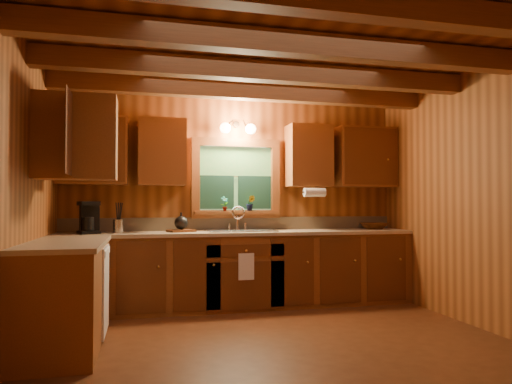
{
  "coord_description": "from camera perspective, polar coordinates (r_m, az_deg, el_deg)",
  "views": [
    {
      "loc": [
        -1.14,
        -3.89,
        1.22
      ],
      "look_at": [
        0.0,
        0.8,
        1.35
      ],
      "focal_mm": 32.8,
      "sensor_mm": 36.0,
      "label": 1
    }
  ],
  "objects": [
    {
      "name": "room",
      "position": [
        4.06,
        2.66,
        -0.41
      ],
      "size": [
        4.2,
        4.2,
        4.2
      ],
      "color": "#4D2812",
      "rests_on": "ground"
    },
    {
      "name": "ceiling_beams",
      "position": [
        4.25,
        2.64,
        15.84
      ],
      "size": [
        4.2,
        2.54,
        0.18
      ],
      "color": "brown",
      "rests_on": "room"
    },
    {
      "name": "base_cabinets",
      "position": [
        5.28,
        -6.57,
        -10.14
      ],
      "size": [
        4.2,
        2.22,
        0.86
      ],
      "color": "brown",
      "rests_on": "ground"
    },
    {
      "name": "countertop",
      "position": [
        5.24,
        -6.41,
        -5.25
      ],
      "size": [
        4.2,
        2.24,
        0.04
      ],
      "color": "tan",
      "rests_on": "base_cabinets"
    },
    {
      "name": "backsplash",
      "position": [
        5.89,
        -2.49,
        -3.87
      ],
      "size": [
        4.2,
        0.02,
        0.16
      ],
      "primitive_type": "cube",
      "color": "tan",
      "rests_on": "room"
    },
    {
      "name": "dishwasher_panel",
      "position": [
        4.65,
        -17.87,
        -11.25
      ],
      "size": [
        0.02,
        0.6,
        0.8
      ],
      "primitive_type": "cube",
      "color": "white",
      "rests_on": "base_cabinets"
    },
    {
      "name": "upper_cabinets",
      "position": [
        5.38,
        -7.45,
        5.09
      ],
      "size": [
        4.19,
        1.77,
        0.78
      ],
      "color": "brown",
      "rests_on": "room"
    },
    {
      "name": "window",
      "position": [
        5.88,
        -2.45,
        1.47
      ],
      "size": [
        1.12,
        0.08,
        1.0
      ],
      "color": "brown",
      "rests_on": "room"
    },
    {
      "name": "window_sill",
      "position": [
        5.83,
        -2.37,
        -2.52
      ],
      "size": [
        1.06,
        0.14,
        0.04
      ],
      "primitive_type": "cube",
      "color": "brown",
      "rests_on": "room"
    },
    {
      "name": "wall_sconce",
      "position": [
        5.83,
        -2.21,
        7.78
      ],
      "size": [
        0.45,
        0.21,
        0.17
      ],
      "color": "black",
      "rests_on": "room"
    },
    {
      "name": "paper_towel_roll",
      "position": [
        5.8,
        7.15,
        -0.04
      ],
      "size": [
        0.27,
        0.11,
        0.11
      ],
      "primitive_type": "cylinder",
      "rotation": [
        0.0,
        1.57,
        0.0
      ],
      "color": "white",
      "rests_on": "upper_cabinets"
    },
    {
      "name": "dish_towel",
      "position": [
        5.33,
        -1.19,
        -9.09
      ],
      "size": [
        0.18,
        0.01,
        0.3
      ],
      "primitive_type": "cube",
      "color": "white",
      "rests_on": "base_cabinets"
    },
    {
      "name": "sink",
      "position": [
        5.62,
        -1.93,
        -5.25
      ],
      "size": [
        0.82,
        0.48,
        0.43
      ],
      "color": "silver",
      "rests_on": "countertop"
    },
    {
      "name": "coffee_maker",
      "position": [
        5.47,
        -19.7,
        -2.98
      ],
      "size": [
        0.2,
        0.25,
        0.35
      ],
      "rotation": [
        0.0,
        0.0,
        0.36
      ],
      "color": "black",
      "rests_on": "countertop"
    },
    {
      "name": "utensil_crock",
      "position": [
        5.52,
        -16.46,
        -3.92
      ],
      "size": [
        0.12,
        0.12,
        0.34
      ],
      "rotation": [
        0.0,
        0.0,
        -0.35
      ],
      "color": "silver",
      "rests_on": "countertop"
    },
    {
      "name": "cutting_board",
      "position": [
        5.55,
        -9.12,
        -4.69
      ],
      "size": [
        0.35,
        0.3,
        0.03
      ],
      "primitive_type": "cube",
      "rotation": [
        0.0,
        0.0,
        0.33
      ],
      "color": "#522811",
      "rests_on": "countertop"
    },
    {
      "name": "teakettle",
      "position": [
        5.55,
        -9.12,
        -3.73
      ],
      "size": [
        0.16,
        0.16,
        0.2
      ],
      "rotation": [
        0.0,
        0.0,
        0.05
      ],
      "color": "black",
      "rests_on": "cutting_board"
    },
    {
      "name": "wicker_basket",
      "position": [
        6.28,
        14.17,
        -4.03
      ],
      "size": [
        0.36,
        0.36,
        0.08
      ],
      "primitive_type": "imported",
      "rotation": [
        0.0,
        0.0,
        -0.06
      ],
      "color": "#48230C",
      "rests_on": "countertop"
    },
    {
      "name": "potted_plant_left",
      "position": [
        5.76,
        -3.85,
        -1.42
      ],
      "size": [
        0.11,
        0.09,
        0.18
      ],
      "primitive_type": "imported",
      "rotation": [
        0.0,
        0.0,
        0.35
      ],
      "color": "#522811",
      "rests_on": "window_sill"
    },
    {
      "name": "potted_plant_right",
      "position": [
        5.84,
        -0.68,
        -1.37
      ],
      "size": [
        0.13,
        0.11,
        0.19
      ],
      "primitive_type": "imported",
      "rotation": [
        0.0,
        0.0,
        -0.27
      ],
      "color": "#522811",
      "rests_on": "window_sill"
    }
  ]
}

